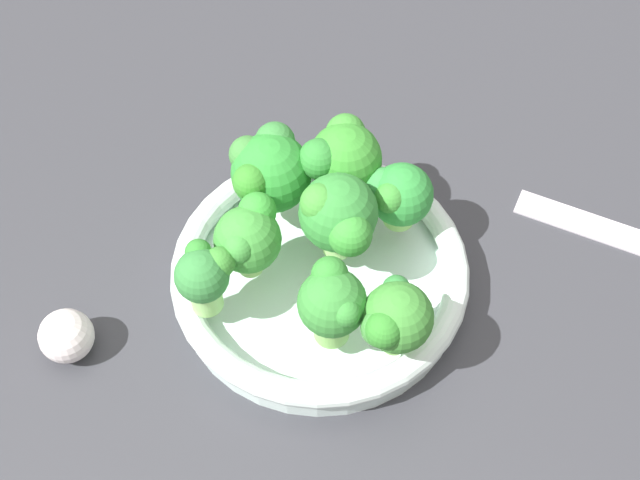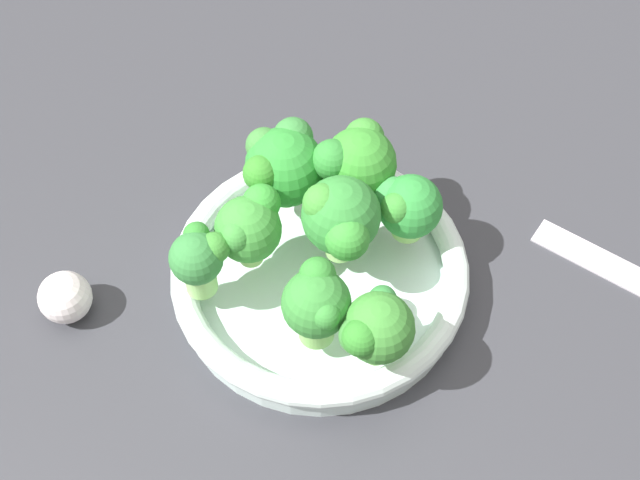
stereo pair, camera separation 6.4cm
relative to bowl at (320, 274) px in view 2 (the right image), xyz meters
The scene contains 11 objects.
ground_plane 3.80cm from the bowl, 74.04° to the right, with size 130.00×130.00×2.50cm, color #34353A.
bowl is the anchor object (origin of this frame).
broccoli_floret_0 7.89cm from the bowl, 151.68° to the left, with size 5.62×5.16×6.49cm.
broccoli_floret_1 6.79cm from the bowl, ahead, with size 6.16×7.22×7.78cm.
broccoli_floret_2 9.53cm from the bowl, 43.01° to the left, with size 6.79×6.10×7.41cm.
broccoli_floret_3 9.38cm from the bowl, 91.45° to the left, with size 6.95×6.54×7.17cm.
broccoli_floret_4 10.89cm from the bowl, 87.27° to the right, with size 5.82×5.30×6.62cm.
broccoli_floret_5 8.96cm from the bowl, ahead, with size 5.24×5.36×5.82cm.
broccoli_floret_6 10.72cm from the bowl, behind, with size 4.68×4.48×6.02cm.
broccoli_floret_7 8.80cm from the bowl, 114.73° to the right, with size 5.01×5.35×7.09cm.
garlic_bulb 20.27cm from the bowl, 163.80° to the left, with size 4.24×4.24×4.24cm, color silver.
Camera 2 is at (-14.79, -31.81, 58.99)cm, focal length 47.24 mm.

